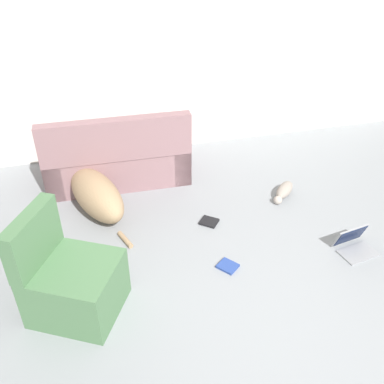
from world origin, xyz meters
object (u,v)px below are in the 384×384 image
at_px(cat, 284,191).
at_px(book_black, 209,222).
at_px(dog, 94,192).
at_px(side_chair, 70,281).
at_px(book_blue, 228,266).
at_px(laptop_open, 354,243).
at_px(couch, 117,157).

height_order(cat, book_black, cat).
height_order(dog, cat, dog).
relative_size(dog, book_black, 6.20).
bearing_deg(side_chair, book_blue, -55.68).
distance_m(cat, laptop_open, 1.05).
distance_m(book_blue, side_chair, 1.41).
relative_size(laptop_open, side_chair, 0.44).
bearing_deg(book_black, book_blue, -92.28).
xyz_separation_m(book_blue, side_chair, (-1.38, -0.13, 0.29)).
relative_size(couch, book_blue, 7.36).
height_order(couch, dog, couch).
relative_size(laptop_open, book_black, 1.69).
height_order(cat, side_chair, side_chair).
relative_size(dog, book_blue, 6.39).
height_order(book_black, side_chair, side_chair).
bearing_deg(couch, laptop_open, 138.22).
xyz_separation_m(cat, side_chair, (-2.38, -1.08, 0.23)).
bearing_deg(book_blue, dog, 130.99).
xyz_separation_m(couch, book_blue, (0.78, -1.86, -0.27)).
bearing_deg(cat, book_blue, -0.85).
distance_m(cat, book_blue, 1.38).
relative_size(couch, dog, 1.15).
xyz_separation_m(laptop_open, book_blue, (-1.26, 0.07, -0.06)).
bearing_deg(laptop_open, couch, 126.93).
bearing_deg(couch, book_black, 126.19).
distance_m(cat, side_chair, 2.63).
bearing_deg(book_black, cat, 15.06).
height_order(dog, book_blue, dog).
bearing_deg(couch, cat, 154.54).
distance_m(dog, laptop_open, 2.72).
bearing_deg(cat, laptop_open, 59.91).
bearing_deg(book_blue, couch, 112.83).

